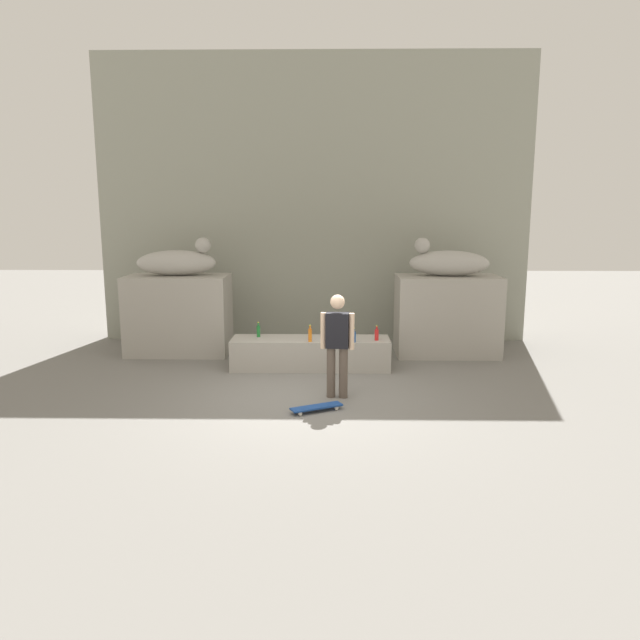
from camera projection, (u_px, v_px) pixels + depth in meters
name	position (u px, v px, depth m)	size (l,w,h in m)	color
ground_plane	(307.00, 397.00, 9.67)	(40.00, 40.00, 0.00)	slate
facade_wall	(314.00, 201.00, 13.63)	(9.63, 0.60, 6.33)	gray
pedestal_left	(179.00, 315.00, 12.48)	(2.08, 1.11, 1.64)	#A39E93
pedestal_right	(447.00, 316.00, 12.38)	(2.08, 1.11, 1.64)	#A39E93
statue_reclining_left	(178.00, 262.00, 12.28)	(1.65, 0.72, 0.78)	#ACA8A0
statue_reclining_right	(447.00, 262.00, 12.19)	(1.66, 0.75, 0.78)	#ACA8A0
ledge_block	(311.00, 353.00, 11.39)	(2.98, 0.78, 0.58)	#A39E93
skater	(337.00, 341.00, 9.52)	(0.54, 0.24, 1.67)	brown
skateboard	(317.00, 407.00, 9.00)	(0.81, 0.53, 0.08)	navy
bottle_blue	(354.00, 336.00, 11.01)	(0.07, 0.07, 0.27)	#194C99
bottle_orange	(310.00, 335.00, 11.04)	(0.07, 0.07, 0.31)	orange
bottle_green	(258.00, 331.00, 11.45)	(0.07, 0.07, 0.29)	#1E722D
bottle_red	(377.00, 334.00, 11.16)	(0.07, 0.07, 0.28)	red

